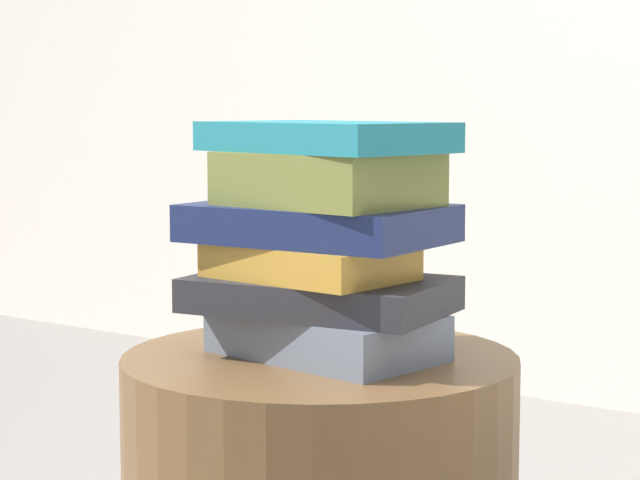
{
  "coord_description": "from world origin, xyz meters",
  "views": [
    {
      "loc": [
        0.83,
        -1.16,
        0.84
      ],
      "look_at": [
        0.0,
        0.0,
        0.68
      ],
      "focal_mm": 67.94,
      "sensor_mm": 36.0,
      "label": 1
    }
  ],
  "objects_px": {
    "book_charcoal": "(319,294)",
    "book_olive": "(328,179)",
    "book_navy": "(318,223)",
    "book_ochre": "(309,261)",
    "book_teal": "(323,137)",
    "book_slate": "(325,334)"
  },
  "relations": [
    {
      "from": "book_ochre",
      "to": "book_teal",
      "type": "xyz_separation_m",
      "value": [
        0.0,
        0.02,
        0.15
      ]
    },
    {
      "from": "book_slate",
      "to": "book_teal",
      "type": "distance_m",
      "value": 0.24
    },
    {
      "from": "book_slate",
      "to": "book_charcoal",
      "type": "xyz_separation_m",
      "value": [
        -0.01,
        0.0,
        0.05
      ]
    },
    {
      "from": "book_charcoal",
      "to": "book_teal",
      "type": "relative_size",
      "value": 1.06
    },
    {
      "from": "book_slate",
      "to": "book_olive",
      "type": "distance_m",
      "value": 0.19
    },
    {
      "from": "book_navy",
      "to": "book_olive",
      "type": "xyz_separation_m",
      "value": [
        0.02,
        -0.0,
        0.05
      ]
    },
    {
      "from": "book_charcoal",
      "to": "book_olive",
      "type": "xyz_separation_m",
      "value": [
        0.01,
        0.01,
        0.14
      ]
    },
    {
      "from": "book_charcoal",
      "to": "book_navy",
      "type": "xyz_separation_m",
      "value": [
        -0.01,
        0.01,
        0.08
      ]
    },
    {
      "from": "book_charcoal",
      "to": "book_teal",
      "type": "height_order",
      "value": "book_teal"
    },
    {
      "from": "book_ochre",
      "to": "book_olive",
      "type": "height_order",
      "value": "book_olive"
    },
    {
      "from": "book_navy",
      "to": "book_ochre",
      "type": "bearing_deg",
      "value": -84.18
    },
    {
      "from": "book_ochre",
      "to": "book_teal",
      "type": "relative_size",
      "value": 0.8
    },
    {
      "from": "book_charcoal",
      "to": "book_navy",
      "type": "height_order",
      "value": "book_navy"
    },
    {
      "from": "book_navy",
      "to": "book_teal",
      "type": "xyz_separation_m",
      "value": [
        0.01,
        0.0,
        0.1
      ]
    },
    {
      "from": "book_olive",
      "to": "book_teal",
      "type": "bearing_deg",
      "value": 157.84
    },
    {
      "from": "book_slate",
      "to": "book_teal",
      "type": "relative_size",
      "value": 0.93
    },
    {
      "from": "book_ochre",
      "to": "book_teal",
      "type": "height_order",
      "value": "book_teal"
    },
    {
      "from": "book_charcoal",
      "to": "book_olive",
      "type": "relative_size",
      "value": 1.32
    },
    {
      "from": "book_slate",
      "to": "book_teal",
      "type": "bearing_deg",
      "value": 139.5
    },
    {
      "from": "book_slate",
      "to": "book_charcoal",
      "type": "bearing_deg",
      "value": 173.91
    },
    {
      "from": "book_olive",
      "to": "book_slate",
      "type": "bearing_deg",
      "value": -69.76
    },
    {
      "from": "book_charcoal",
      "to": "book_olive",
      "type": "height_order",
      "value": "book_olive"
    }
  ]
}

